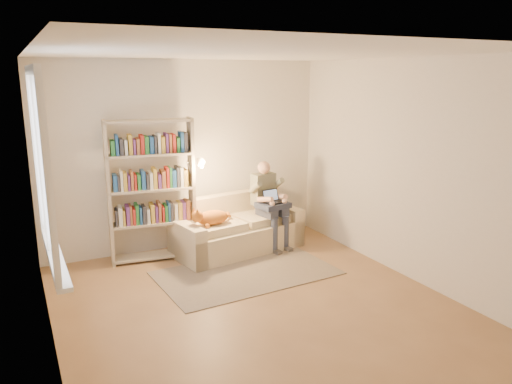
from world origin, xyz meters
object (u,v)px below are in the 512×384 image
sofa (236,231)px  bookshelf (151,183)px  cat (213,217)px  laptop (267,200)px  person (268,199)px

sofa → bookshelf: size_ratio=1.01×
sofa → cat: bearing=-165.3°
cat → sofa: bearing=14.7°
cat → laptop: 0.82m
sofa → laptop: 0.62m
person → cat: 0.89m
bookshelf → cat: bearing=-19.1°
laptop → bookshelf: bookshelf is taller
sofa → cat: sofa is taller
sofa → bookshelf: bearing=162.4°
person → cat: bearing=178.3°
laptop → bookshelf: 1.59m
person → laptop: bearing=-132.0°
sofa → bookshelf: (-1.12, 0.16, 0.76)m
sofa → bookshelf: 1.36m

